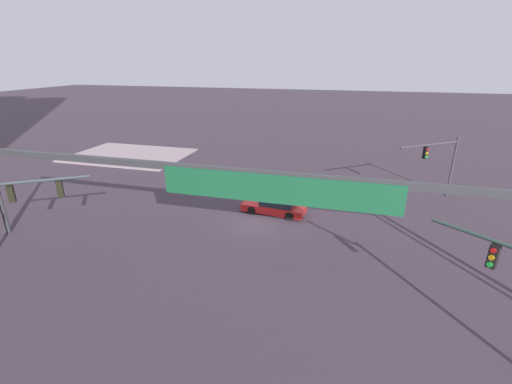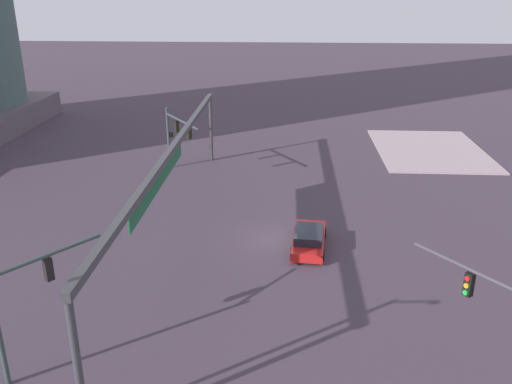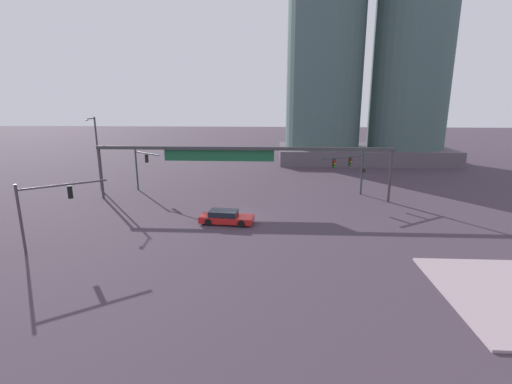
{
  "view_description": "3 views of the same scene",
  "coord_description": "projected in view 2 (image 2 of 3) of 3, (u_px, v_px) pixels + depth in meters",
  "views": [
    {
      "loc": [
        -5.97,
        22.16,
        11.0
      ],
      "look_at": [
        0.15,
        -0.01,
        2.31
      ],
      "focal_mm": 24.7,
      "sensor_mm": 36.0,
      "label": 1
    },
    {
      "loc": [
        -29.79,
        -0.5,
        14.64
      ],
      "look_at": [
        2.74,
        1.43,
        2.09
      ],
      "focal_mm": 38.07,
      "sensor_mm": 36.0,
      "label": 2
    },
    {
      "loc": [
        3.58,
        -33.36,
        10.8
      ],
      "look_at": [
        1.93,
        -2.86,
        3.18
      ],
      "focal_mm": 26.07,
      "sensor_mm": 36.0,
      "label": 3
    }
  ],
  "objects": [
    {
      "name": "ground_plane",
      "position": [
        277.0,
        241.0,
        33.04
      ],
      "size": [
        239.17,
        239.17,
        0.0
      ],
      "primitive_type": "plane",
      "color": "#3F323F"
    },
    {
      "name": "traffic_signal_near_corner",
      "position": [
        176.0,
        131.0,
        43.57
      ],
      "size": [
        5.43,
        3.6,
        5.19
      ],
      "rotation": [
        0.0,
        0.0,
        -2.55
      ],
      "color": "#363E44",
      "rests_on": "ground"
    },
    {
      "name": "overhead_sign_gantry",
      "position": [
        170.0,
        161.0,
        30.98
      ],
      "size": [
        31.97,
        0.43,
        5.89
      ],
      "color": "#38383C",
      "rests_on": "ground"
    },
    {
      "name": "sedan_car_approaching",
      "position": [
        309.0,
        239.0,
        31.97
      ],
      "size": [
        4.89,
        2.25,
        1.21
      ],
      "rotation": [
        0.0,
        0.0,
        -0.09
      ],
      "color": "red",
      "rests_on": "ground"
    },
    {
      "name": "traffic_signal_cross_street",
      "position": [
        508.0,
        318.0,
        19.18
      ],
      "size": [
        4.88,
        3.8,
        5.14
      ],
      "rotation": [
        0.0,
        0.0,
        0.66
      ],
      "color": "#3E3843",
      "rests_on": "ground"
    },
    {
      "name": "sidewalk_corner",
      "position": [
        430.0,
        150.0,
        50.81
      ],
      "size": [
        13.56,
        9.75,
        0.15
      ],
      "primitive_type": "cube",
      "color": "#A48C94",
      "rests_on": "ground"
    },
    {
      "name": "traffic_signal_opposite_side",
      "position": [
        23.0,
        296.0,
        20.77
      ],
      "size": [
        3.91,
        3.02,
        5.04
      ],
      "rotation": [
        0.0,
        0.0,
        -0.65
      ],
      "color": "#31423E",
      "rests_on": "ground"
    }
  ]
}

